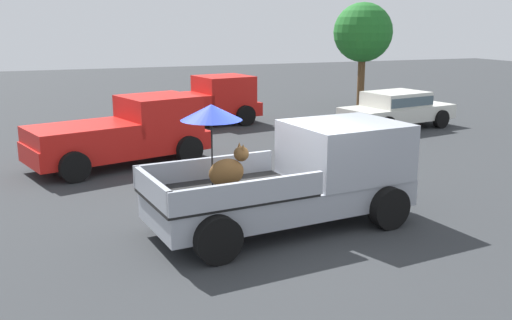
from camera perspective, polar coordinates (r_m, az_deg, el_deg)
ground_plane at (r=11.02m, az=2.57°, el=-6.62°), size 80.00×80.00×0.00m
pickup_truck_main at (r=10.96m, az=4.60°, el=-1.48°), size 5.22×2.70×2.38m
pickup_truck_red at (r=15.98m, az=-12.73°, el=2.68°), size 5.11×3.17×1.80m
pickup_truck_far at (r=21.65m, az=-5.53°, el=5.73°), size 5.04×2.83×1.80m
parked_sedan_near at (r=21.64m, az=13.76°, el=5.05°), size 4.55×2.58×1.33m
tree_by_lot at (r=26.44m, az=10.55°, el=12.27°), size 2.60×2.60×4.64m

